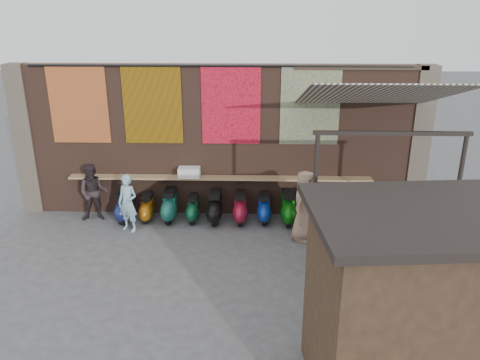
{
  "coord_description": "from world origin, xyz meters",
  "views": [
    {
      "loc": [
        0.86,
        -9.28,
        5.26
      ],
      "look_at": [
        0.57,
        1.2,
        1.46
      ],
      "focal_mm": 35.0,
      "sensor_mm": 36.0,
      "label": 1
    }
  ],
  "objects_px": {
    "scooter_stool_7": "(288,208)",
    "scooter_stool_8": "(309,210)",
    "scooter_stool_0": "(125,206)",
    "market_stall": "(410,311)",
    "scooter_stool_4": "(215,207)",
    "shopper_tan": "(304,206)",
    "scooter_stool_3": "(193,209)",
    "diner_left": "(128,203)",
    "scooter_stool_6": "(264,208)",
    "shelf_box": "(189,172)",
    "diner_right": "(94,193)",
    "shopper_navy": "(394,235)",
    "scooter_stool_2": "(170,206)",
    "shopper_grey": "(358,241)",
    "scooter_stool_1": "(147,208)",
    "scooter_stool_5": "(240,208)"
  },
  "relations": [
    {
      "from": "scooter_stool_0",
      "to": "market_stall",
      "type": "bearing_deg",
      "value": -46.15
    },
    {
      "from": "scooter_stool_0",
      "to": "diner_left",
      "type": "distance_m",
      "value": 0.73
    },
    {
      "from": "scooter_stool_5",
      "to": "shopper_tan",
      "type": "relative_size",
      "value": 0.47
    },
    {
      "from": "diner_left",
      "to": "scooter_stool_5",
      "type": "bearing_deg",
      "value": 34.58
    },
    {
      "from": "scooter_stool_5",
      "to": "scooter_stool_7",
      "type": "height_order",
      "value": "scooter_stool_7"
    },
    {
      "from": "scooter_stool_6",
      "to": "shopper_navy",
      "type": "relative_size",
      "value": 0.43
    },
    {
      "from": "scooter_stool_5",
      "to": "scooter_stool_2",
      "type": "bearing_deg",
      "value": 178.35
    },
    {
      "from": "scooter_stool_1",
      "to": "scooter_stool_5",
      "type": "height_order",
      "value": "scooter_stool_5"
    },
    {
      "from": "scooter_stool_7",
      "to": "scooter_stool_3",
      "type": "bearing_deg",
      "value": 178.88
    },
    {
      "from": "scooter_stool_8",
      "to": "scooter_stool_6",
      "type": "bearing_deg",
      "value": 179.53
    },
    {
      "from": "scooter_stool_5",
      "to": "shopper_navy",
      "type": "distance_m",
      "value": 4.14
    },
    {
      "from": "scooter_stool_0",
      "to": "scooter_stool_4",
      "type": "bearing_deg",
      "value": -0.68
    },
    {
      "from": "scooter_stool_4",
      "to": "scooter_stool_7",
      "type": "xyz_separation_m",
      "value": [
        1.92,
        -0.0,
        0.01
      ]
    },
    {
      "from": "market_stall",
      "to": "scooter_stool_4",
      "type": "bearing_deg",
      "value": 113.9
    },
    {
      "from": "scooter_stool_1",
      "to": "shopper_navy",
      "type": "xyz_separation_m",
      "value": [
        5.7,
        -2.57,
        0.57
      ]
    },
    {
      "from": "scooter_stool_6",
      "to": "scooter_stool_7",
      "type": "distance_m",
      "value": 0.64
    },
    {
      "from": "scooter_stool_8",
      "to": "market_stall",
      "type": "xyz_separation_m",
      "value": [
        0.68,
        -5.81,
        1.03
      ]
    },
    {
      "from": "shopper_navy",
      "to": "scooter_stool_8",
      "type": "bearing_deg",
      "value": -83.56
    },
    {
      "from": "market_stall",
      "to": "scooter_stool_2",
      "type": "bearing_deg",
      "value": 121.91
    },
    {
      "from": "scooter_stool_4",
      "to": "shopper_tan",
      "type": "bearing_deg",
      "value": -22.62
    },
    {
      "from": "scooter_stool_3",
      "to": "diner_right",
      "type": "relative_size",
      "value": 0.46
    },
    {
      "from": "scooter_stool_4",
      "to": "shopper_grey",
      "type": "relative_size",
      "value": 0.51
    },
    {
      "from": "scooter_stool_8",
      "to": "shopper_tan",
      "type": "bearing_deg",
      "value": -104.18
    },
    {
      "from": "shopper_grey",
      "to": "scooter_stool_3",
      "type": "bearing_deg",
      "value": -29.08
    },
    {
      "from": "scooter_stool_4",
      "to": "shopper_tan",
      "type": "height_order",
      "value": "shopper_tan"
    },
    {
      "from": "scooter_stool_7",
      "to": "scooter_stool_8",
      "type": "distance_m",
      "value": 0.56
    },
    {
      "from": "shelf_box",
      "to": "scooter_stool_2",
      "type": "distance_m",
      "value": 1.02
    },
    {
      "from": "scooter_stool_3",
      "to": "scooter_stool_4",
      "type": "xyz_separation_m",
      "value": [
        0.58,
        -0.05,
        0.07
      ]
    },
    {
      "from": "scooter_stool_6",
      "to": "scooter_stool_2",
      "type": "bearing_deg",
      "value": 179.88
    },
    {
      "from": "scooter_stool_3",
      "to": "diner_left",
      "type": "height_order",
      "value": "diner_left"
    },
    {
      "from": "shelf_box",
      "to": "scooter_stool_0",
      "type": "distance_m",
      "value": 1.93
    },
    {
      "from": "scooter_stool_2",
      "to": "shopper_tan",
      "type": "relative_size",
      "value": 0.49
    },
    {
      "from": "scooter_stool_1",
      "to": "market_stall",
      "type": "height_order",
      "value": "market_stall"
    },
    {
      "from": "scooter_stool_2",
      "to": "shopper_grey",
      "type": "xyz_separation_m",
      "value": [
        4.33,
        -2.73,
        0.44
      ]
    },
    {
      "from": "market_stall",
      "to": "scooter_stool_1",
      "type": "bearing_deg",
      "value": 125.62
    },
    {
      "from": "scooter_stool_0",
      "to": "diner_right",
      "type": "bearing_deg",
      "value": 179.14
    },
    {
      "from": "diner_left",
      "to": "shopper_tan",
      "type": "height_order",
      "value": "shopper_tan"
    },
    {
      "from": "shelf_box",
      "to": "scooter_stool_5",
      "type": "bearing_deg",
      "value": -13.2
    },
    {
      "from": "scooter_stool_2",
      "to": "scooter_stool_3",
      "type": "relative_size",
      "value": 1.21
    },
    {
      "from": "shopper_tan",
      "to": "scooter_stool_3",
      "type": "bearing_deg",
      "value": 103.65
    },
    {
      "from": "market_stall",
      "to": "diner_left",
      "type": "bearing_deg",
      "value": 130.65
    },
    {
      "from": "scooter_stool_2",
      "to": "diner_left",
      "type": "distance_m",
      "value": 1.17
    },
    {
      "from": "scooter_stool_0",
      "to": "scooter_stool_2",
      "type": "relative_size",
      "value": 0.98
    },
    {
      "from": "shopper_tan",
      "to": "diner_left",
      "type": "bearing_deg",
      "value": 117.97
    },
    {
      "from": "scooter_stool_1",
      "to": "diner_right",
      "type": "xyz_separation_m",
      "value": [
        -1.38,
        -0.02,
        0.43
      ]
    },
    {
      "from": "shelf_box",
      "to": "diner_right",
      "type": "distance_m",
      "value": 2.56
    },
    {
      "from": "scooter_stool_3",
      "to": "shopper_navy",
      "type": "xyz_separation_m",
      "value": [
        4.48,
        -2.56,
        0.58
      ]
    },
    {
      "from": "scooter_stool_7",
      "to": "diner_left",
      "type": "bearing_deg",
      "value": -172.14
    },
    {
      "from": "shopper_grey",
      "to": "market_stall",
      "type": "xyz_separation_m",
      "value": [
        0.02,
        -3.1,
        0.53
      ]
    },
    {
      "from": "shopper_navy",
      "to": "shopper_grey",
      "type": "xyz_separation_m",
      "value": [
        -0.77,
        -0.14,
        -0.07
      ]
    }
  ]
}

